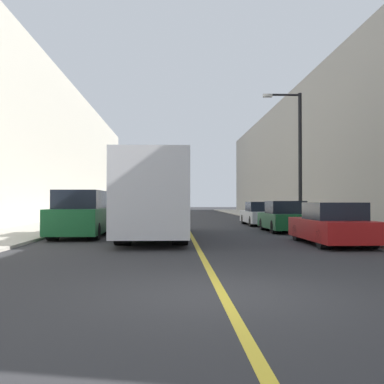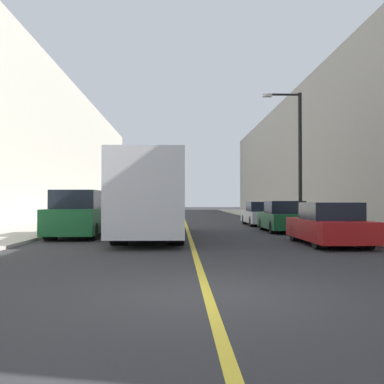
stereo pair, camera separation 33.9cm
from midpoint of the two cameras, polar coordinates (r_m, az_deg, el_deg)
name	(u,v)px [view 2 (the right image)]	position (r m, az deg, el deg)	size (l,w,h in m)	color
ground_plane	(208,295)	(7.47, 3.33, -12.92)	(200.00, 200.00, 0.00)	#2D2D30
sidewalk_left	(90,219)	(37.99, -12.58, -3.31)	(3.75, 72.00, 0.11)	#B2AA9E
sidewalk_right	(277,218)	(38.26, 11.01, -3.30)	(3.75, 72.00, 0.11)	#B2AA9E
building_row_left	(43,148)	(39.13, -18.15, 5.38)	(4.00, 72.00, 11.83)	#B7B2A3
building_row_right	(323,152)	(39.48, 16.50, 4.92)	(4.00, 72.00, 11.30)	gray
road_center_line	(184,219)	(37.32, -0.74, -3.46)	(0.16, 72.00, 0.01)	gold
bus	(153,196)	(18.83, -4.46, -0.49)	(2.52, 10.48, 3.22)	silver
parked_suv_left	(79,216)	(19.42, -13.64, -2.92)	(2.00, 4.97, 1.96)	#145128
car_right_near	(329,226)	(16.29, 17.56, -4.10)	(1.87, 4.52, 1.47)	maroon
car_right_mid	(284,218)	(22.48, 11.98, -3.25)	(1.84, 4.23, 1.52)	#145128
car_right_far	(261,215)	(28.23, 9.12, -2.86)	(1.88, 4.75, 1.46)	silver
street_lamp_right	(297,151)	(25.42, 13.57, 5.09)	(2.15, 0.24, 7.36)	black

